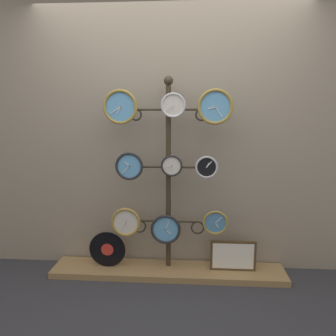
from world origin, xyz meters
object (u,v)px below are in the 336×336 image
(clock_bottom_center, at_px, (166,229))
(picture_frame, at_px, (233,256))
(clock_middle_center, at_px, (172,166))
(vinyl_record, at_px, (107,249))
(clock_top_right, at_px, (215,107))
(clock_middle_right, at_px, (207,167))
(clock_bottom_right, at_px, (215,223))
(clock_top_left, at_px, (120,107))
(display_stand, at_px, (168,198))
(clock_middle_left, at_px, (129,166))
(clock_bottom_left, at_px, (126,222))
(clock_top_center, at_px, (173,105))

(clock_bottom_center, height_order, picture_frame, clock_bottom_center)
(clock_middle_center, bearing_deg, clock_bottom_center, -145.77)
(clock_middle_center, xyz_separation_m, vinyl_record, (-0.61, 0.00, -0.82))
(clock_top_right, bearing_deg, picture_frame, 14.48)
(vinyl_record, xyz_separation_m, picture_frame, (1.19, 0.01, -0.03))
(clock_middle_right, xyz_separation_m, clock_bottom_right, (0.09, 0.03, -0.52))
(clock_middle_center, xyz_separation_m, clock_bottom_right, (0.40, -0.01, -0.52))
(clock_top_left, xyz_separation_m, clock_middle_center, (0.45, 0.02, -0.52))
(clock_middle_center, relative_size, picture_frame, 0.46)
(display_stand, bearing_deg, clock_bottom_right, -10.39)
(picture_frame, bearing_deg, clock_middle_left, -178.02)
(clock_bottom_left, bearing_deg, clock_top_left, 155.62)
(display_stand, xyz_separation_m, clock_bottom_left, (-0.39, -0.11, -0.21))
(clock_bottom_center, bearing_deg, display_stand, 80.77)
(clock_top_right, relative_size, clock_bottom_left, 1.11)
(display_stand, height_order, clock_bottom_left, display_stand)
(display_stand, xyz_separation_m, picture_frame, (0.61, -0.06, -0.53))
(clock_top_left, height_order, clock_top_center, clock_top_left)
(clock_top_center, height_order, clock_bottom_left, clock_top_center)
(clock_top_center, bearing_deg, clock_middle_right, -4.19)
(clock_bottom_left, height_order, clock_bottom_center, clock_bottom_left)
(clock_top_center, height_order, clock_middle_left, clock_top_center)
(clock_top_right, relative_size, clock_middle_right, 1.53)
(picture_frame, bearing_deg, clock_top_left, -178.22)
(clock_top_right, xyz_separation_m, picture_frame, (0.20, 0.05, -1.37))
(clock_middle_center, bearing_deg, clock_top_right, -6.48)
(clock_bottom_left, xyz_separation_m, clock_bottom_center, (0.37, -0.00, -0.06))
(clock_bottom_left, relative_size, vinyl_record, 0.79)
(clock_top_right, xyz_separation_m, clock_bottom_left, (-0.79, 0.01, -1.05))
(clock_top_left, relative_size, clock_top_right, 1.00)
(clock_top_left, relative_size, vinyl_record, 0.87)
(clock_top_right, bearing_deg, vinyl_record, 177.49)
(clock_top_right, height_order, vinyl_record, clock_top_right)
(clock_top_left, height_order, vinyl_record, clock_top_left)
(clock_middle_left, xyz_separation_m, clock_middle_right, (0.69, -0.01, 0.00))
(clock_bottom_left, bearing_deg, vinyl_record, 169.56)
(picture_frame, bearing_deg, clock_top_center, -177.56)
(clock_bottom_right, bearing_deg, vinyl_record, 179.43)
(clock_middle_center, distance_m, clock_bottom_left, 0.68)
(clock_top_center, distance_m, clock_middle_left, 0.67)
(clock_top_right, xyz_separation_m, clock_middle_left, (-0.75, 0.02, -0.52))
(clock_middle_center, xyz_separation_m, clock_bottom_left, (-0.42, -0.03, -0.53))
(clock_top_left, xyz_separation_m, clock_top_center, (0.46, 0.01, 0.01))
(display_stand, distance_m, clock_middle_right, 0.48)
(clock_top_center, relative_size, clock_bottom_left, 0.79)
(display_stand, distance_m, clock_middle_left, 0.48)
(clock_top_center, relative_size, clock_bottom_right, 0.95)
(clock_top_center, bearing_deg, clock_top_left, -179.04)
(display_stand, bearing_deg, picture_frame, -5.70)
(clock_middle_center, relative_size, clock_bottom_right, 0.85)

